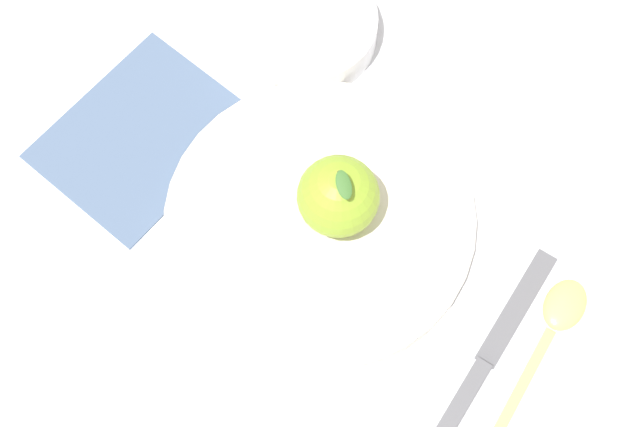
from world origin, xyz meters
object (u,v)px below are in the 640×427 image
(dinner_plate, at_px, (320,219))
(knife, at_px, (480,370))
(linen_napkin, at_px, (141,135))
(spoon, at_px, (556,321))
(apple, at_px, (338,196))
(side_bowl, at_px, (306,25))

(dinner_plate, height_order, knife, dinner_plate)
(dinner_plate, xyz_separation_m, linen_napkin, (-0.14, -0.12, -0.01))
(dinner_plate, xyz_separation_m, spoon, (0.15, 0.15, -0.00))
(apple, distance_m, linen_napkin, 0.20)
(dinner_plate, relative_size, linen_napkin, 1.57)
(apple, height_order, side_bowl, apple)
(side_bowl, relative_size, linen_napkin, 0.78)
(apple, height_order, linen_napkin, apple)
(dinner_plate, bearing_deg, apple, 80.74)
(dinner_plate, bearing_deg, linen_napkin, -137.82)
(linen_napkin, bearing_deg, spoon, 43.66)
(dinner_plate, bearing_deg, spoon, 44.91)
(apple, bearing_deg, knife, 20.48)
(knife, distance_m, linen_napkin, 0.36)
(dinner_plate, distance_m, linen_napkin, 0.18)
(knife, bearing_deg, dinner_plate, -155.38)
(side_bowl, bearing_deg, apple, -11.75)
(side_bowl, xyz_separation_m, spoon, (0.34, 0.10, -0.01))
(knife, bearing_deg, apple, -159.52)
(knife, height_order, spoon, spoon)
(dinner_plate, relative_size, side_bowl, 2.01)
(knife, xyz_separation_m, spoon, (-0.02, 0.08, 0.00))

